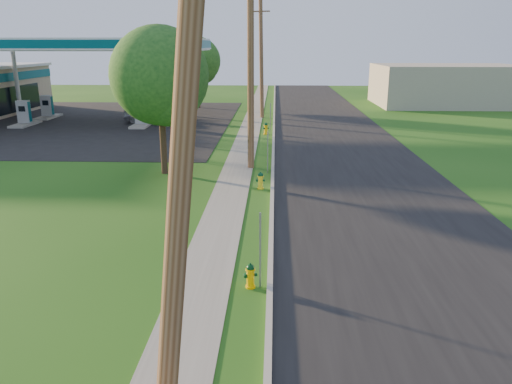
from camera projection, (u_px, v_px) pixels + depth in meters
road at (382, 214)px, 18.12m from camera, size 8.00×120.00×0.02m
curb at (272, 211)px, 18.25m from camera, size 0.15×120.00×0.15m
sidewalk at (224, 212)px, 18.33m from camera, size 1.50×120.00×0.03m
forecourt at (68, 122)px, 39.95m from camera, size 26.00×28.00×0.02m
utility_pole_near at (183, 136)px, 6.41m from camera, size 1.40×0.32×9.48m
utility_pole_mid at (251, 66)px, 23.61m from camera, size 1.40×0.32×9.80m
utility_pole_far at (261, 59)px, 40.90m from camera, size 1.40×0.32×9.50m
sign_post_near at (260, 251)px, 12.44m from camera, size 0.05×0.04×2.00m
sign_post_mid at (268, 153)px, 23.74m from camera, size 0.05×0.04×2.00m
sign_post_far at (270, 117)px, 35.43m from camera, size 0.05×0.04×2.00m
gas_canopy at (86, 45)px, 38.21m from camera, size 18.18×9.18×6.40m
fuel_pump_nw at (24, 116)px, 37.93m from camera, size 1.20×3.20×1.90m
fuel_pump_ne at (141, 117)px, 37.60m from camera, size 1.20×3.20×1.90m
fuel_pump_sw at (48, 110)px, 41.76m from camera, size 1.20×3.20×1.90m
fuel_pump_se at (154, 110)px, 41.43m from camera, size 1.20×3.20×1.90m
price_pylon at (188, 54)px, 28.89m from camera, size 0.34×2.04×6.85m
distant_building at (447, 85)px, 50.60m from camera, size 14.00×10.00×4.00m
tree_verge at (162, 80)px, 22.65m from camera, size 4.51×4.51×6.83m
tree_lot at (198, 62)px, 47.54m from camera, size 4.42×4.42×6.69m
hydrant_near at (250, 276)px, 12.59m from camera, size 0.35×0.31×0.67m
hydrant_mid at (261, 181)px, 21.25m from camera, size 0.39×0.35×0.75m
hydrant_far at (266, 128)px, 34.26m from camera, size 0.43×0.38×0.83m
car_silver at (150, 114)px, 39.35m from camera, size 4.26×2.41×1.37m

